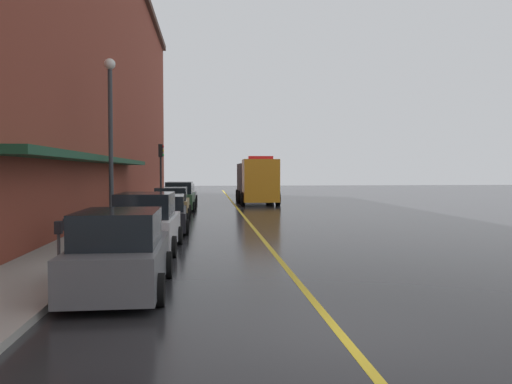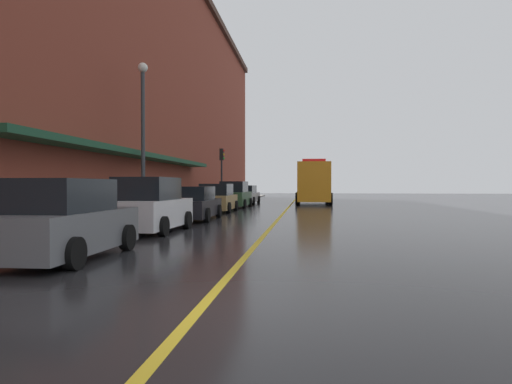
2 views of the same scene
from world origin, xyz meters
name	(u,v)px [view 2 (image 2 of 2)]	position (x,y,z in m)	size (l,w,h in m)	color
ground_plane	(288,208)	(0.00, 25.00, 0.00)	(112.00, 112.00, 0.00)	#232326
sidewalk_left	(200,207)	(-6.20, 25.00, 0.07)	(2.40, 70.00, 0.15)	#9E9B93
lane_center_stripe	(288,208)	(0.00, 25.00, 0.00)	(0.16, 70.00, 0.01)	gold
brick_building_left	(112,80)	(-12.25, 24.00, 8.98)	(10.86, 64.00, 17.95)	brown
parked_car_0	(63,222)	(-3.94, 3.43, 0.82)	(2.08, 4.20, 1.76)	#595B60
parked_car_1	(149,207)	(-4.03, 9.00, 0.87)	(2.15, 4.21, 1.88)	silver
parked_car_2	(194,204)	(-3.87, 14.38, 0.74)	(2.12, 4.95, 1.55)	black
parked_car_3	(217,199)	(-4.01, 20.33, 0.79)	(2.07, 4.24, 1.69)	#A5844C
parked_car_4	(235,195)	(-3.86, 25.79, 0.87)	(2.13, 4.48, 1.87)	#2D5133
parked_car_5	(245,195)	(-3.98, 31.85, 0.75)	(2.23, 4.95, 1.58)	silver
utility_truck	(313,183)	(1.85, 32.55, 1.75)	(2.95, 8.23, 3.68)	orange
parking_meter_0	(19,209)	(-5.35, 3.96, 1.06)	(0.14, 0.18, 1.33)	#4C4C51
parking_meter_1	(37,207)	(-5.35, 4.63, 1.06)	(0.14, 0.18, 1.33)	#4C4C51
parking_meter_2	(156,198)	(-5.35, 13.42, 1.06)	(0.14, 0.18, 1.33)	#4C4C51
street_lamp_left	(143,123)	(-5.95, 13.40, 4.40)	(0.44, 0.44, 6.94)	#33383D
traffic_light_near	(222,165)	(-5.29, 28.25, 3.16)	(0.38, 0.36, 4.30)	#232326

